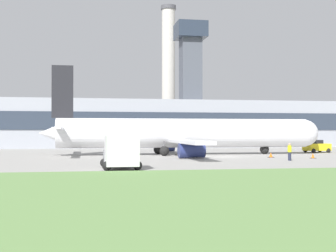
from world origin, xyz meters
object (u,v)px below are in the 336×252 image
at_px(fuel_truck, 121,153).
at_px(ground_crew_person, 290,152).
at_px(pushback_tug, 317,147).
at_px(airplane, 183,134).

relative_size(fuel_truck, ground_crew_person, 3.09).
relative_size(pushback_tug, fuel_truck, 0.65).
height_order(pushback_tug, fuel_truck, fuel_truck).
xyz_separation_m(airplane, ground_crew_person, (7.99, -13.76, -1.77)).
distance_m(airplane, ground_crew_person, 16.01).
relative_size(airplane, pushback_tug, 10.22).
height_order(pushback_tug, ground_crew_person, pushback_tug).
xyz_separation_m(fuel_truck, ground_crew_person, (17.38, 7.59, -0.38)).
bearing_deg(fuel_truck, pushback_tug, 39.72).
bearing_deg(airplane, ground_crew_person, -59.86).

